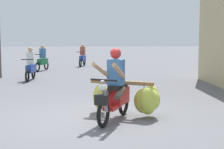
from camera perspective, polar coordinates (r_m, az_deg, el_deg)
ground_plane at (r=7.64m, az=-2.92°, el=-7.35°), size 120.00×120.00×0.00m
motorbike_main_loaded at (r=7.57m, az=2.58°, el=-3.53°), size 1.65×1.96×1.58m
motorbike_distant_ahead_left at (r=18.58m, az=-11.70°, el=2.36°), size 0.65×1.58×1.40m
motorbike_distant_ahead_right at (r=14.52m, az=-13.61°, el=1.25°), size 0.50×1.62×1.40m
motorbike_distant_far_ahead at (r=21.15m, az=-5.01°, el=2.93°), size 0.56×1.61×1.40m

